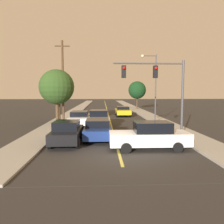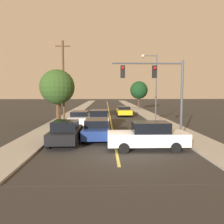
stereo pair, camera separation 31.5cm
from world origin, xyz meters
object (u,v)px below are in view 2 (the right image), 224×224
at_px(car_crossing_right, 148,136).
at_px(tree_left_near, 57,87).
at_px(car_outer_lane_second, 80,118).
at_px(car_far_oncoming, 124,111).
at_px(car_near_lane_second, 99,118).
at_px(traffic_signal_mast, 159,82).
at_px(car_outer_lane_front, 66,132).
at_px(car_near_lane_front, 97,128).
at_px(utility_pole_left, 63,81).
at_px(streetlamp_right, 153,80).
at_px(tree_right_near, 139,90).
at_px(tree_left_far, 59,88).

distance_m(car_crossing_right, tree_left_near, 13.52).
bearing_deg(car_crossing_right, car_outer_lane_second, 27.85).
relative_size(car_far_oncoming, car_crossing_right, 0.96).
distance_m(car_near_lane_second, car_outer_lane_second, 2.23).
bearing_deg(traffic_signal_mast, car_outer_lane_front, -168.76).
height_order(car_near_lane_front, car_near_lane_second, car_near_lane_second).
xyz_separation_m(car_near_lane_second, utility_pole_left, (-3.96, 1.95, 3.90)).
height_order(car_outer_lane_front, car_crossing_right, car_crossing_right).
bearing_deg(streetlamp_right, car_outer_lane_front, -130.29).
bearing_deg(car_crossing_right, tree_right_near, -7.68).
bearing_deg(car_outer_lane_second, car_crossing_right, -62.15).
xyz_separation_m(car_crossing_right, tree_right_near, (4.21, 31.24, 3.08)).
xyz_separation_m(traffic_signal_mast, tree_left_far, (-9.22, 9.15, -0.32)).
height_order(car_outer_lane_second, streetlamp_right, streetlamp_right).
bearing_deg(tree_left_far, utility_pole_left, -54.81).
xyz_separation_m(car_far_oncoming, tree_right_near, (4.09, 12.29, 3.18)).
height_order(streetlamp_right, tree_right_near, streetlamp_right).
xyz_separation_m(traffic_signal_mast, streetlamp_right, (1.32, 8.10, 0.64)).
xyz_separation_m(car_outer_lane_second, tree_left_near, (-2.45, 0.47, 3.30)).
bearing_deg(car_outer_lane_second, tree_right_near, 65.69).
bearing_deg(car_crossing_right, car_near_lane_front, 44.50).
height_order(car_near_lane_second, tree_left_far, tree_left_far).
distance_m(car_near_lane_front, tree_right_near, 29.06).
height_order(car_near_lane_front, tree_right_near, tree_right_near).
xyz_separation_m(car_far_oncoming, car_crossing_right, (-0.12, -18.95, 0.09)).
height_order(tree_left_near, tree_right_near, tree_left_near).
bearing_deg(utility_pole_left, car_outer_lane_front, -78.72).
height_order(car_crossing_right, tree_left_far, tree_left_far).
bearing_deg(car_crossing_right, car_outer_lane_front, 72.96).
relative_size(car_outer_lane_front, utility_pole_left, 0.48).
distance_m(car_near_lane_front, car_outer_lane_second, 7.06).
distance_m(car_outer_lane_front, utility_pole_left, 10.52).
height_order(traffic_signal_mast, tree_right_near, traffic_signal_mast).
distance_m(car_outer_lane_second, car_far_oncoming, 10.40).
distance_m(car_far_oncoming, tree_left_near, 11.99).
bearing_deg(car_outer_lane_front, car_crossing_right, -17.04).
xyz_separation_m(car_far_oncoming, tree_left_far, (-8.01, -6.84, 3.20)).
relative_size(streetlamp_right, tree_left_near, 1.29).
xyz_separation_m(car_near_lane_front, utility_pole_left, (-3.96, 7.85, 4.02)).
distance_m(car_outer_lane_front, car_outer_lane_second, 8.47).
bearing_deg(traffic_signal_mast, tree_left_near, 140.14).
relative_size(car_near_lane_second, tree_left_far, 0.91).
bearing_deg(tree_left_near, car_far_oncoming, 46.66).
xyz_separation_m(car_outer_lane_front, utility_pole_left, (-1.91, 9.56, 3.97)).
xyz_separation_m(streetlamp_right, tree_left_far, (-10.54, 1.06, -0.96)).
bearing_deg(streetlamp_right, utility_pole_left, 179.20).
bearing_deg(car_near_lane_second, car_crossing_right, -70.42).
distance_m(car_far_oncoming, tree_right_near, 13.34).
bearing_deg(tree_right_near, car_outer_lane_second, -114.31).
xyz_separation_m(car_near_lane_front, car_near_lane_second, (0.00, 5.89, 0.11)).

